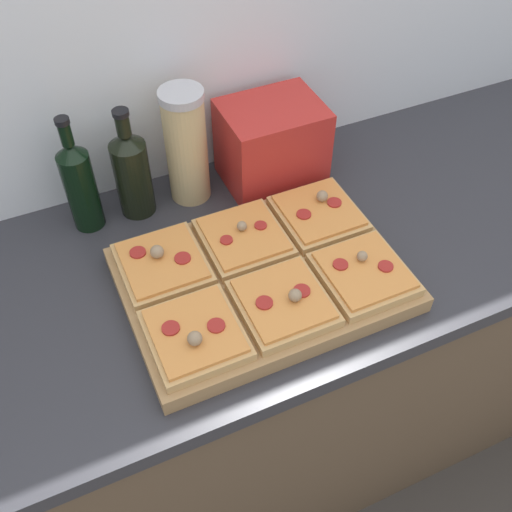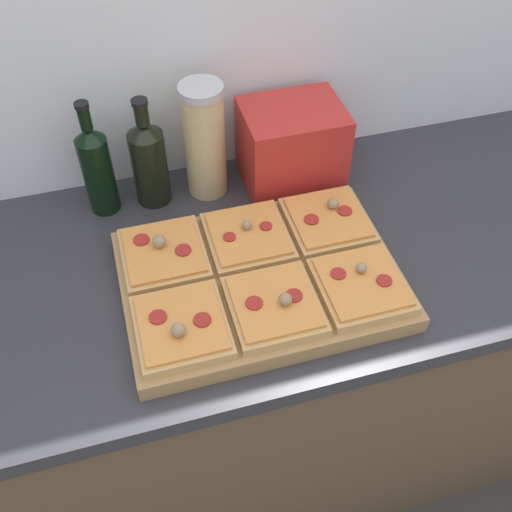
{
  "view_description": "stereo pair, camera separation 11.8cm",
  "coord_description": "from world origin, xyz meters",
  "px_view_note": "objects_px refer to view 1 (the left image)",
  "views": [
    {
      "loc": [
        -0.39,
        -0.46,
        1.82
      ],
      "look_at": [
        -0.06,
        0.27,
        0.96
      ],
      "focal_mm": 42.0,
      "sensor_mm": 36.0,
      "label": 1
    },
    {
      "loc": [
        -0.28,
        -0.5,
        1.82
      ],
      "look_at": [
        -0.06,
        0.27,
        0.96
      ],
      "focal_mm": 42.0,
      "sensor_mm": 36.0,
      "label": 2
    }
  ],
  "objects_px": {
    "grain_jar_tall": "(186,146)",
    "olive_oil_bottle": "(80,184)",
    "wine_bottle": "(132,172)",
    "toaster_oven": "(272,144)",
    "cutting_board": "(262,279)"
  },
  "relations": [
    {
      "from": "cutting_board",
      "to": "grain_jar_tall",
      "type": "bearing_deg",
      "value": 96.09
    },
    {
      "from": "cutting_board",
      "to": "olive_oil_bottle",
      "type": "relative_size",
      "value": 1.97
    },
    {
      "from": "wine_bottle",
      "to": "toaster_oven",
      "type": "height_order",
      "value": "wine_bottle"
    },
    {
      "from": "cutting_board",
      "to": "grain_jar_tall",
      "type": "relative_size",
      "value": 1.99
    },
    {
      "from": "olive_oil_bottle",
      "to": "toaster_oven",
      "type": "relative_size",
      "value": 1.12
    },
    {
      "from": "cutting_board",
      "to": "olive_oil_bottle",
      "type": "distance_m",
      "value": 0.43
    },
    {
      "from": "grain_jar_tall",
      "to": "toaster_oven",
      "type": "relative_size",
      "value": 1.11
    },
    {
      "from": "grain_jar_tall",
      "to": "toaster_oven",
      "type": "height_order",
      "value": "grain_jar_tall"
    },
    {
      "from": "olive_oil_bottle",
      "to": "wine_bottle",
      "type": "bearing_deg",
      "value": 0.0
    },
    {
      "from": "olive_oil_bottle",
      "to": "grain_jar_tall",
      "type": "bearing_deg",
      "value": -0.0
    },
    {
      "from": "wine_bottle",
      "to": "grain_jar_tall",
      "type": "xyz_separation_m",
      "value": [
        0.13,
        -0.0,
        0.03
      ]
    },
    {
      "from": "grain_jar_tall",
      "to": "olive_oil_bottle",
      "type": "bearing_deg",
      "value": 180.0
    },
    {
      "from": "wine_bottle",
      "to": "olive_oil_bottle",
      "type": "bearing_deg",
      "value": 180.0
    },
    {
      "from": "olive_oil_bottle",
      "to": "toaster_oven",
      "type": "height_order",
      "value": "olive_oil_bottle"
    },
    {
      "from": "wine_bottle",
      "to": "toaster_oven",
      "type": "relative_size",
      "value": 1.07
    }
  ]
}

